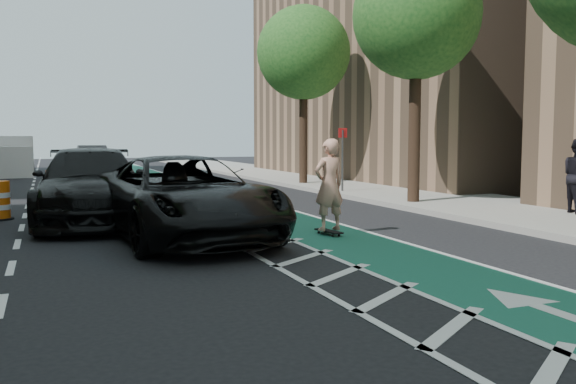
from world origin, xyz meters
TOP-DOWN VIEW (x-y plane):
  - ground at (0.00, 0.00)m, footprint 120.00×120.00m
  - bike_lane at (3.00, 10.00)m, footprint 2.00×90.00m
  - buffer_strip at (1.50, 10.00)m, footprint 1.40×90.00m
  - sidewalk_right at (9.50, 10.00)m, footprint 5.00×90.00m
  - curb_right at (7.05, 10.00)m, footprint 0.12×90.00m
  - building_right_far at (17.50, 20.00)m, footprint 14.00×22.00m
  - tree_r_c at (7.90, 8.00)m, footprint 4.20×4.20m
  - tree_r_d at (7.90, 16.00)m, footprint 4.20×4.20m
  - sign_post at (7.60, 12.00)m, footprint 0.35×0.08m
  - skateboard at (3.01, 3.55)m, footprint 0.34×0.83m
  - skateboarder at (3.01, 3.55)m, footprint 0.78×0.57m
  - suv_near at (0.00, 4.30)m, footprint 3.48×6.48m
  - suv_far at (-1.60, 7.67)m, footprint 2.98×6.49m
  - car_grey at (0.20, 33.18)m, footprint 1.88×5.08m
  - box_truck at (-4.57, 29.62)m, footprint 2.77×5.52m
  - barrel_b at (-1.80, 12.00)m, footprint 0.64×0.64m
  - barrel_c at (-2.40, 16.47)m, footprint 0.66×0.66m

SIDE VIEW (x-z plane):
  - ground at x=0.00m, z-range 0.00..0.00m
  - buffer_strip at x=1.50m, z-range 0.00..0.01m
  - bike_lane at x=3.00m, z-range 0.00..0.01m
  - sidewalk_right at x=9.50m, z-range 0.00..0.15m
  - curb_right at x=7.05m, z-range 0.00..0.16m
  - skateboard at x=3.01m, z-range 0.03..0.14m
  - barrel_b at x=-1.80m, z-range -0.02..0.85m
  - barrel_c at x=-2.40m, z-range -0.02..0.87m
  - car_grey at x=0.20m, z-range 0.00..1.66m
  - suv_near at x=0.00m, z-range 0.00..1.73m
  - suv_far at x=-1.60m, z-range 0.00..1.84m
  - box_truck at x=-4.57m, z-range -0.09..2.14m
  - skateboarder at x=3.01m, z-range 0.11..2.09m
  - sign_post at x=7.60m, z-range 0.11..2.59m
  - tree_r_c at x=7.90m, z-range 1.82..9.72m
  - tree_r_d at x=7.90m, z-range 1.82..9.72m
  - building_right_far at x=17.50m, z-range 0.00..19.00m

